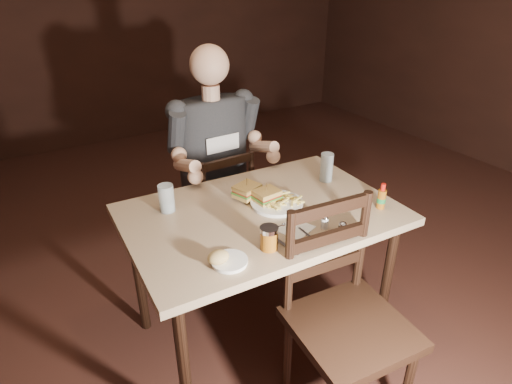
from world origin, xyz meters
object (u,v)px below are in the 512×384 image
chair_near (351,328)px  hot_sauce (382,196)px  glass_right (327,167)px  chair_far (216,210)px  side_plate (229,262)px  glass_left (167,198)px  dinner_plate (277,204)px  diner (216,136)px  syrup_dispenser (269,238)px  main_table (261,225)px

chair_near → hot_sauce: size_ratio=7.58×
glass_right → hot_sauce: bearing=-85.1°
chair_far → side_plate: 1.08m
glass_left → dinner_plate: bearing=-25.6°
diner → side_plate: size_ratio=7.06×
hot_sauce → side_plate: hot_sauce is taller
chair_far → chair_near: 1.26m
chair_far → glass_right: size_ratio=5.47×
diner → dinner_plate: diner is taller
glass_right → hot_sauce: size_ratio=1.20×
dinner_plate → glass_left: size_ratio=1.86×
diner → syrup_dispenser: 0.92m
chair_near → dinner_plate: 0.66m
glass_left → syrup_dispenser: 0.57m
main_table → chair_near: 0.63m
chair_near → hot_sauce: (0.44, 0.32, 0.34)m
main_table → glass_right: bearing=12.0°
chair_far → hot_sauce: size_ratio=6.58×
dinner_plate → hot_sauce: (0.41, -0.28, 0.06)m
chair_far → dinner_plate: chair_far is taller
diner → syrup_dispenser: (-0.21, -0.89, -0.12)m
chair_near → syrup_dispenser: (-0.20, 0.31, 0.33)m
syrup_dispenser → chair_far: bearing=79.8°
chair_near → syrup_dispenser: size_ratio=9.68×
main_table → chair_near: (0.07, -0.59, -0.20)m
syrup_dispenser → dinner_plate: bearing=53.4°
chair_near → diner: diner is taller
main_table → side_plate: size_ratio=9.17×
dinner_plate → side_plate: bearing=-145.2°
main_table → side_plate: bearing=-139.0°
chair_near → side_plate: 0.57m
hot_sauce → main_table: bearing=151.9°
chair_far → diner: diner is taller
diner → side_plate: 0.99m
chair_near → diner: bearing=94.8°
dinner_plate → hot_sauce: 0.50m
diner → syrup_dispenser: diner is taller
dinner_plate → side_plate: 0.50m
diner → dinner_plate: size_ratio=4.02×
chair_far → hot_sauce: (0.43, -0.94, 0.41)m
chair_near → side_plate: chair_near is taller
syrup_dispenser → side_plate: size_ratio=0.71×
diner → glass_right: bearing=-54.2°
chair_far → chair_near: chair_near is taller
chair_near → hot_sauce: bearing=41.1°
hot_sauce → syrup_dispenser: bearing=-179.6°
chair_near → syrup_dispenser: chair_near is taller
main_table → hot_sauce: bearing=-28.1°
chair_near → dinner_plate: size_ratio=3.93×
chair_far → chair_near: size_ratio=0.87×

